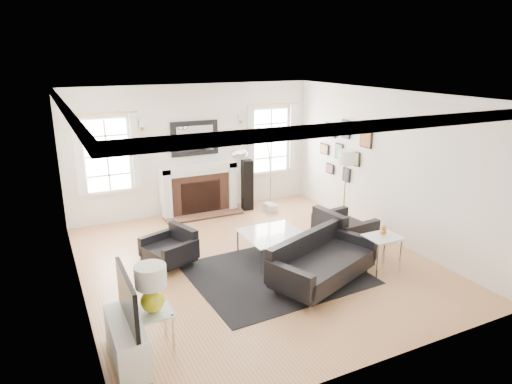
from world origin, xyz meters
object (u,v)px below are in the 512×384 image
sofa (320,262)px  coffee_table (273,235)px  armchair_left (172,249)px  gourd_lamp (151,285)px  armchair_right (342,230)px  fireplace (199,189)px  arc_floor_lamp (256,171)px

sofa → coffee_table: sofa is taller
armchair_left → gourd_lamp: 2.28m
coffee_table → gourd_lamp: bearing=-147.2°
armchair_right → gourd_lamp: gourd_lamp is taller
fireplace → armchair_left: (-1.30, -2.31, -0.25)m
fireplace → coffee_table: (0.37, -2.78, -0.12)m
sofa → gourd_lamp: 2.79m
fireplace → coffee_table: fireplace is taller
gourd_lamp → arc_floor_lamp: (2.96, 3.26, 0.29)m
fireplace → arc_floor_lamp: arc_floor_lamp is taller
coffee_table → gourd_lamp: gourd_lamp is taller
sofa → arc_floor_lamp: arc_floor_lamp is taller
armchair_left → arc_floor_lamp: size_ratio=0.47×
coffee_table → gourd_lamp: size_ratio=1.71×
fireplace → armchair_right: fireplace is taller
sofa → gourd_lamp: size_ratio=3.38×
fireplace → armchair_left: fireplace is taller
arc_floor_lamp → coffee_table: bearing=-106.4°
coffee_table → arc_floor_lamp: bearing=73.6°
sofa → armchair_right: 1.40m
arc_floor_lamp → armchair_right: bearing=-66.2°
armchair_left → arc_floor_lamp: (2.15, 1.19, 0.83)m
armchair_left → gourd_lamp: gourd_lamp is taller
coffee_table → gourd_lamp: (-2.47, -1.59, 0.41)m
fireplace → coffee_table: bearing=-82.5°
fireplace → gourd_lamp: fireplace is taller
gourd_lamp → arc_floor_lamp: size_ratio=0.29×
sofa → gourd_lamp: gourd_lamp is taller
gourd_lamp → arc_floor_lamp: bearing=47.8°
fireplace → sofa: (0.60, -3.86, -0.22)m
fireplace → armchair_right: bearing=-60.5°
sofa → gourd_lamp: (-2.70, -0.51, 0.50)m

